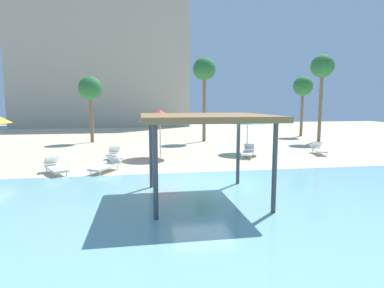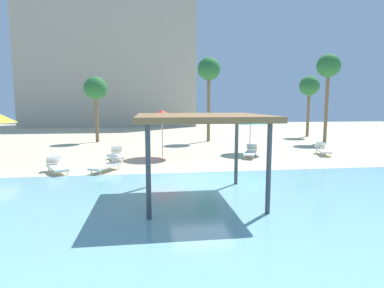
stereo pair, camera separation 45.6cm
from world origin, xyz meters
The scene contains 15 objects.
ground_plane centered at (0.00, 0.00, 0.00)m, with size 80.00×80.00×0.00m, color beige.
lagoon_water centered at (0.00, -5.25, 0.02)m, with size 44.00×13.50×0.04m, color #7AB7C1.
shade_pavilion centered at (-0.46, -2.49, 2.66)m, with size 4.09×4.09×2.84m.
beach_umbrella_red_1 centered at (-1.38, 6.07, 2.50)m, with size 2.43×2.43×2.84m.
beach_umbrella_teal_2 centered at (4.27, 6.77, 2.26)m, with size 2.39×2.39×2.59m.
lounge_chair_0 centered at (3.89, 5.45, 0.33)m, with size 1.35×1.97×0.74m.
lounge_chair_1 centered at (8.71, 5.76, 0.33)m, with size 1.14×1.99×0.74m.
lounge_chair_2 centered at (-4.13, 2.52, 0.33)m, with size 1.44×1.95×0.74m.
lounge_chair_3 centered at (-6.43, 2.44, 0.33)m, with size 1.43×1.95×0.74m.
lounge_chair_4 centered at (-3.97, 5.53, 0.33)m, with size 0.90×1.97×0.74m.
palm_tree_0 centered at (2.84, 13.72, 5.89)m, with size 1.90×1.90×7.04m.
palm_tree_1 centered at (-6.51, 14.48, 4.37)m, with size 1.90×1.90×5.43m.
palm_tree_2 centered at (13.27, 16.44, 4.79)m, with size 1.90×1.90×5.87m.
palm_tree_3 centered at (12.52, 12.02, 6.09)m, with size 1.90×1.90×7.25m.
hotel_block_0 centered at (-7.54, 35.67, 9.67)m, with size 23.78×9.37×19.34m, color #B2A893.
Camera 2 is at (-2.08, -12.56, 3.18)m, focal length 29.33 mm.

